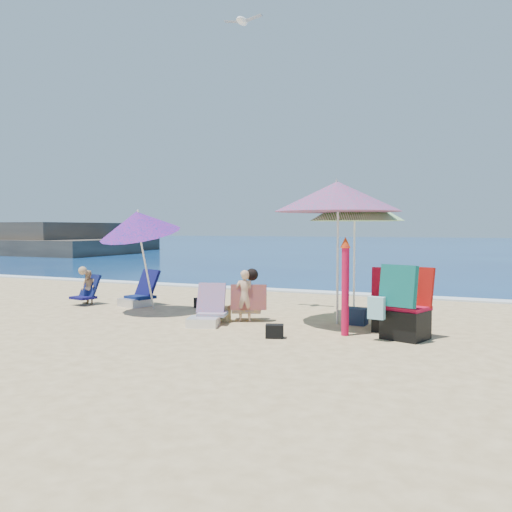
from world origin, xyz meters
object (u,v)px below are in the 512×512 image
at_px(person_center, 247,296).
at_px(person_left, 88,287).
at_px(seagull, 242,21).
at_px(furled_umbrella, 345,281).
at_px(camp_chair_right, 404,312).
at_px(umbrella_striped, 357,207).
at_px(chair_navy, 139,296).
at_px(umbrella_blue, 138,223).
at_px(chair_rainbow, 207,314).
at_px(camp_chair_left, 389,312).
at_px(umbrella_turquoise, 337,197).

bearing_deg(person_center, person_left, 173.25).
distance_m(person_center, seagull, 5.17).
relative_size(furled_umbrella, camp_chair_right, 1.35).
xyz_separation_m(umbrella_striped, furled_umbrella, (0.27, -1.78, -1.15)).
distance_m(furled_umbrella, chair_navy, 4.79).
xyz_separation_m(umbrella_blue, seagull, (1.60, 1.10, 3.78)).
bearing_deg(chair_rainbow, chair_navy, 150.37).
bearing_deg(camp_chair_left, umbrella_striped, 126.18).
xyz_separation_m(umbrella_turquoise, camp_chair_left, (0.89, -0.15, -1.80)).
bearing_deg(person_center, furled_umbrella, -15.31).
distance_m(umbrella_striped, chair_navy, 4.69).
xyz_separation_m(umbrella_blue, camp_chair_left, (4.55, 0.21, -1.38)).
relative_size(umbrella_turquoise, seagull, 3.16).
bearing_deg(umbrella_blue, furled_umbrella, -6.89).
height_order(chair_rainbow, person_center, person_center).
bearing_deg(furled_umbrella, chair_navy, 164.99).
bearing_deg(camp_chair_right, umbrella_striped, 123.02).
bearing_deg(chair_navy, umbrella_blue, -53.15).
xyz_separation_m(camp_chair_right, person_center, (-2.66, 0.42, 0.04)).
bearing_deg(camp_chair_left, person_left, 177.63).
height_order(umbrella_striped, furled_umbrella, umbrella_striped).
bearing_deg(camp_chair_right, seagull, 155.22).
distance_m(camp_chair_right, person_left, 6.55).
distance_m(furled_umbrella, person_center, 1.93).
distance_m(chair_navy, camp_chair_left, 5.13).
bearing_deg(camp_chair_right, chair_rainbow, -176.88).
xyz_separation_m(chair_navy, person_center, (2.76, -0.73, 0.24)).
bearing_deg(camp_chair_left, person_center, -175.18).
bearing_deg(camp_chair_right, camp_chair_left, 116.95).
height_order(furled_umbrella, camp_chair_right, furled_umbrella).
relative_size(umbrella_blue, camp_chair_right, 1.90).
distance_m(umbrella_turquoise, chair_rainbow, 2.85).
bearing_deg(person_left, furled_umbrella, -9.57).
xyz_separation_m(furled_umbrella, camp_chair_left, (0.52, 0.70, -0.51)).
distance_m(camp_chair_right, person_center, 2.69).
xyz_separation_m(umbrella_turquoise, person_left, (-5.29, 0.10, -1.73)).
bearing_deg(camp_chair_right, furled_umbrella, -174.65).
height_order(chair_navy, chair_rainbow, chair_navy).
distance_m(chair_navy, seagull, 5.69).
xyz_separation_m(chair_rainbow, camp_chair_right, (3.10, 0.17, 0.21)).
distance_m(umbrella_turquoise, camp_chair_left, 2.01).
bearing_deg(seagull, umbrella_blue, -145.65).
height_order(chair_navy, camp_chair_left, camp_chair_left).
xyz_separation_m(chair_rainbow, person_left, (-3.40, 1.05, 0.18)).
distance_m(umbrella_turquoise, umbrella_striped, 0.94).
relative_size(umbrella_turquoise, umbrella_blue, 1.20).
bearing_deg(furled_umbrella, person_left, 170.43).
relative_size(umbrella_striped, furled_umbrella, 1.53).
relative_size(umbrella_striped, chair_rainbow, 2.67).
relative_size(umbrella_striped, seagull, 2.87).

